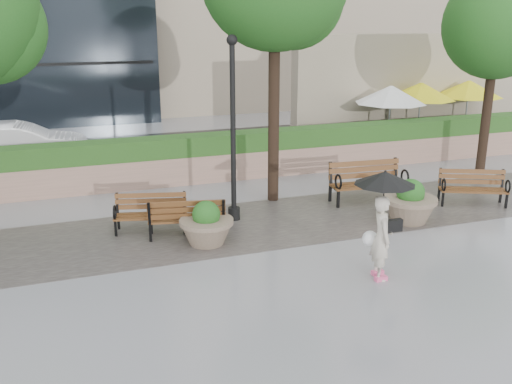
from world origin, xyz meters
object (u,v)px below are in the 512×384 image
object	(u,v)px
bench_2	(187,225)
planter_left	(207,227)
bench_4	(472,195)
pedestrian	(383,214)
bench_3	(367,190)
bench_1	(151,221)
car_right	(20,145)
planter_right	(410,205)
lamppost	(233,142)

from	to	relation	value
bench_2	planter_left	bearing A→B (deg)	129.19
bench_4	pedestrian	bearing A→B (deg)	-122.29
bench_3	bench_4	xyz separation A→B (m)	(2.38, -1.11, -0.05)
bench_1	pedestrian	size ratio (longest dim) A/B	0.84
bench_1	car_right	distance (m)	7.84
planter_right	pedestrian	xyz separation A→B (m)	(-2.21, -2.32, 0.81)
car_right	bench_1	bearing A→B (deg)	-156.12
planter_left	pedestrian	xyz separation A→B (m)	(2.56, -2.60, 0.84)
bench_1	car_right	size ratio (longest dim) A/B	0.40
bench_2	lamppost	distance (m)	2.16
bench_1	bench_3	bearing A→B (deg)	17.55
bench_4	pedestrian	xyz separation A→B (m)	(-4.46, -2.88, 0.95)
planter_right	pedestrian	distance (m)	3.31
bench_2	bench_3	xyz separation A→B (m)	(4.92, 0.82, 0.05)
bench_1	planter_left	world-z (taller)	planter_left
planter_left	bench_2	bearing A→B (deg)	117.07
bench_4	pedestrian	size ratio (longest dim) A/B	0.87
lamppost	pedestrian	distance (m)	4.21
planter_left	planter_right	distance (m)	4.78
pedestrian	car_right	bearing A→B (deg)	47.53
bench_3	planter_left	size ratio (longest dim) A/B	1.76
bench_2	bench_3	distance (m)	4.99
car_right	pedestrian	world-z (taller)	pedestrian
bench_4	planter_right	xyz separation A→B (m)	(-2.25, -0.55, 0.15)
bench_1	bench_4	world-z (taller)	bench_4
lamppost	bench_2	bearing A→B (deg)	-151.97
bench_1	planter_left	distance (m)	1.48
bench_4	planter_right	distance (m)	2.32
bench_1	bench_2	distance (m)	0.88
bench_1	bench_4	size ratio (longest dim) A/B	0.96
planter_right	pedestrian	size ratio (longest dim) A/B	0.62
bench_1	planter_left	size ratio (longest dim) A/B	1.47
bench_2	pedestrian	xyz separation A→B (m)	(2.85, -3.17, 0.95)
bench_4	lamppost	size ratio (longest dim) A/B	0.41
bench_2	planter_left	world-z (taller)	planter_left
planter_right	bench_4	bearing A→B (deg)	13.87
bench_4	planter_right	size ratio (longest dim) A/B	1.41
planter_right	lamppost	world-z (taller)	lamppost
bench_3	planter_right	distance (m)	1.67
planter_right	lamppost	bearing A→B (deg)	158.02
bench_3	bench_4	world-z (taller)	bench_3
planter_left	planter_right	bearing A→B (deg)	-3.35
lamppost	car_right	size ratio (longest dim) A/B	1.00
bench_2	lamppost	size ratio (longest dim) A/B	0.41
car_right	planter_right	bearing A→B (deg)	-132.82
bench_1	planter_right	distance (m)	5.91
bench_2	lamppost	bearing A→B (deg)	-139.84
bench_3	planter_right	bearing A→B (deg)	-80.29
bench_2	planter_left	xyz separation A→B (m)	(0.29, -0.56, 0.11)
bench_2	bench_1	bearing A→B (deg)	-25.96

